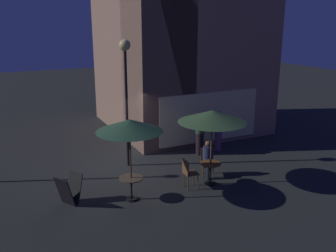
{
  "coord_description": "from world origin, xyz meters",
  "views": [
    {
      "loc": [
        -4.1,
        -12.24,
        5.19
      ],
      "look_at": [
        1.17,
        -1.32,
        1.75
      ],
      "focal_mm": 39.97,
      "sensor_mm": 36.0,
      "label": 1
    }
  ],
  "objects": [
    {
      "name": "cafe_chair_0",
      "position": [
        2.38,
        -1.93,
        0.56
      ],
      "size": [
        0.58,
        0.58,
        0.92
      ],
      "rotation": [
        0.0,
        0.0,
        -1.99
      ],
      "color": "brown",
      "rests_on": "ground"
    },
    {
      "name": "cafe_chair_1",
      "position": [
        1.26,
        -2.6,
        0.59
      ],
      "size": [
        0.45,
        0.45,
        0.96
      ],
      "rotation": [
        0.0,
        0.0,
        -0.06
      ],
      "color": "brown",
      "rests_on": "ground"
    },
    {
      "name": "patron_seated_0",
      "position": [
        2.32,
        -2.06,
        0.71
      ],
      "size": [
        0.46,
        0.53,
        1.26
      ],
      "rotation": [
        0.0,
        0.0,
        -1.99
      ],
      "color": "black",
      "rests_on": "ground"
    },
    {
      "name": "street_lamp_near_corner",
      "position": [
        0.2,
        0.06,
        3.47
      ],
      "size": [
        0.4,
        0.4,
        4.58
      ],
      "color": "black",
      "rests_on": "ground"
    },
    {
      "name": "cafe_building",
      "position": [
        3.37,
        3.16,
        4.34
      ],
      "size": [
        6.7,
        7.12,
        8.68
      ],
      "color": "#9D7660",
      "rests_on": "ground"
    },
    {
      "name": "cafe_table_0",
      "position": [
        2.06,
        -2.65,
        0.52
      ],
      "size": [
        0.68,
        0.68,
        0.74
      ],
      "color": "black",
      "rests_on": "ground"
    },
    {
      "name": "cafe_table_1",
      "position": [
        -0.65,
        -2.58,
        0.51
      ],
      "size": [
        0.72,
        0.72,
        0.71
      ],
      "color": "black",
      "rests_on": "ground"
    },
    {
      "name": "patron_standing_1",
      "position": [
        4.09,
        0.01,
        0.85
      ],
      "size": [
        0.34,
        0.34,
        1.68
      ],
      "rotation": [
        0.0,
        0.0,
        0.76
      ],
      "color": "#643C70",
      "rests_on": "ground"
    },
    {
      "name": "patron_standing_2",
      "position": [
        3.18,
        -0.07,
        0.84
      ],
      "size": [
        0.35,
        0.35,
        1.68
      ],
      "rotation": [
        0.0,
        0.0,
        1.01
      ],
      "color": "black",
      "rests_on": "ground"
    },
    {
      "name": "patio_umbrella_1",
      "position": [
        -0.65,
        -2.58,
        2.3
      ],
      "size": [
        1.94,
        1.94,
        2.49
      ],
      "color": "black",
      "rests_on": "ground"
    },
    {
      "name": "menu_sandwich_board",
      "position": [
        -2.37,
        -2.05,
        0.46
      ],
      "size": [
        0.83,
        0.81,
        0.89
      ],
      "rotation": [
        0.0,
        0.0,
        0.55
      ],
      "color": "black",
      "rests_on": "ground"
    },
    {
      "name": "ground_plane",
      "position": [
        0.0,
        0.0,
        0.0
      ],
      "size": [
        60.0,
        60.0,
        0.0
      ],
      "primitive_type": "plane",
      "color": "#262827"
    },
    {
      "name": "patio_umbrella_0",
      "position": [
        2.06,
        -2.65,
        2.29
      ],
      "size": [
        2.18,
        2.18,
        2.49
      ],
      "color": "black",
      "rests_on": "ground"
    }
  ]
}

